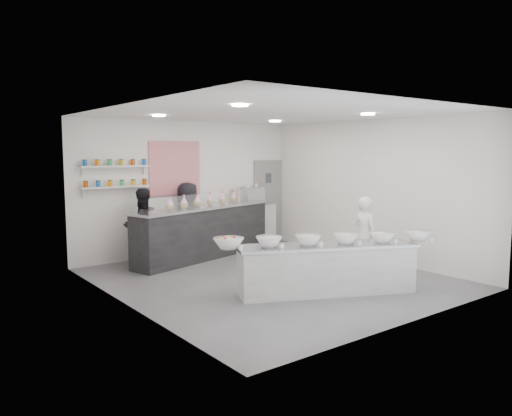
{
  "coord_description": "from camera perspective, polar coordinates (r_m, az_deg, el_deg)",
  "views": [
    {
      "loc": [
        -5.65,
        -6.96,
        2.31
      ],
      "look_at": [
        -0.04,
        0.4,
        1.27
      ],
      "focal_mm": 35.0,
      "sensor_mm": 36.0,
      "label": 1
    }
  ],
  "objects": [
    {
      "name": "cup_stacks",
      "position": [
        11.92,
        -2.42,
        1.25
      ],
      "size": [
        0.24,
        0.24,
        0.38
      ],
      "primitive_type": null,
      "color": "tan",
      "rests_on": "espresso_ledge"
    },
    {
      "name": "pattern_panel",
      "position": [
        11.27,
        -9.25,
        4.51
      ],
      "size": [
        1.25,
        0.03,
        1.2
      ],
      "primitive_type": "cube",
      "color": "red",
      "rests_on": "back_wall"
    },
    {
      "name": "ceiling",
      "position": [
        8.99,
        1.78,
        10.81
      ],
      "size": [
        6.0,
        6.0,
        0.0
      ],
      "primitive_type": "plane",
      "rotation": [
        3.14,
        0.0,
        0.0
      ],
      "color": "white",
      "rests_on": "floor"
    },
    {
      "name": "cookie_bags",
      "position": [
        10.87,
        -5.97,
        0.96
      ],
      "size": [
        2.13,
        0.73,
        0.28
      ],
      "primitive_type": null,
      "rotation": [
        0.0,
        0.0,
        0.27
      ],
      "color": "#FC90DB",
      "rests_on": "back_bar"
    },
    {
      "name": "prep_bowls",
      "position": [
        8.21,
        8.12,
        -3.57
      ],
      "size": [
        3.55,
        2.02,
        0.17
      ],
      "primitive_type": null,
      "rotation": [
        0.0,
        0.0,
        -0.44
      ],
      "color": "white",
      "rests_on": "prep_counter"
    },
    {
      "name": "downlight_1",
      "position": [
        9.26,
        12.65,
        10.41
      ],
      "size": [
        0.24,
        0.24,
        0.02
      ],
      "primitive_type": "cylinder",
      "color": "white",
      "rests_on": "ceiling"
    },
    {
      "name": "downlight_2",
      "position": [
        9.58,
        -11.06,
        10.31
      ],
      "size": [
        0.24,
        0.24,
        0.02
      ],
      "primitive_type": "cylinder",
      "color": "white",
      "rests_on": "ceiling"
    },
    {
      "name": "right_wall",
      "position": [
        10.94,
        13.02,
        2.01
      ],
      "size": [
        0.0,
        6.0,
        6.0
      ],
      "primitive_type": "plane",
      "rotation": [
        1.57,
        0.0,
        -1.57
      ],
      "color": "white",
      "rests_on": "floor"
    },
    {
      "name": "floor",
      "position": [
        9.26,
        1.72,
        -8.03
      ],
      "size": [
        6.0,
        6.0,
        0.0
      ],
      "primitive_type": "plane",
      "color": "#515156",
      "rests_on": "ground"
    },
    {
      "name": "back_wall",
      "position": [
        11.48,
        -7.73,
        2.32
      ],
      "size": [
        5.5,
        0.0,
        5.5
      ],
      "primitive_type": "plane",
      "rotation": [
        1.57,
        0.0,
        0.0
      ],
      "color": "white",
      "rests_on": "floor"
    },
    {
      "name": "label_cards",
      "position": [
        8.06,
        11.69,
        -4.19
      ],
      "size": [
        3.31,
        0.04,
        0.07
      ],
      "primitive_type": null,
      "color": "white",
      "rests_on": "prep_counter"
    },
    {
      "name": "staff_right",
      "position": [
        11.08,
        -7.79,
        -1.34
      ],
      "size": [
        0.91,
        0.7,
        1.65
      ],
      "primitive_type": "imported",
      "rotation": [
        0.0,
        0.0,
        3.38
      ],
      "color": "black",
      "rests_on": "floor"
    },
    {
      "name": "staff_left",
      "position": [
        10.52,
        -12.92,
        -2.06
      ],
      "size": [
        0.79,
        0.63,
        1.58
      ],
      "primitive_type": "imported",
      "rotation": [
        0.0,
        0.0,
        3.19
      ],
      "color": "black",
      "rests_on": "floor"
    },
    {
      "name": "downlight_3",
      "position": [
        11.11,
        2.19,
        9.87
      ],
      "size": [
        0.24,
        0.24,
        0.02
      ],
      "primitive_type": "cylinder",
      "color": "white",
      "rests_on": "ceiling"
    },
    {
      "name": "left_wall",
      "position": [
        7.59,
        -14.6,
        0.08
      ],
      "size": [
        0.0,
        6.0,
        6.0
      ],
      "primitive_type": "plane",
      "rotation": [
        1.57,
        0.0,
        1.57
      ],
      "color": "white",
      "rests_on": "floor"
    },
    {
      "name": "jar_shelf_lower",
      "position": [
        10.63,
        -15.7,
        2.35
      ],
      "size": [
        1.45,
        0.22,
        0.04
      ],
      "primitive_type": "cube",
      "color": "silver",
      "rests_on": "back_wall"
    },
    {
      "name": "espresso_machine",
      "position": [
        12.22,
        -0.46,
        1.41
      ],
      "size": [
        0.51,
        0.35,
        0.39
      ],
      "primitive_type": "cube",
      "color": "#93969E",
      "rests_on": "espresso_ledge"
    },
    {
      "name": "espresso_ledge",
      "position": [
        12.25,
        -0.83,
        -1.97
      ],
      "size": [
        1.41,
        0.45,
        1.05
      ],
      "primitive_type": "cube",
      "color": "#A7A7A3",
      "rests_on": "floor"
    },
    {
      "name": "back_bar",
      "position": [
        10.96,
        -5.92,
        -2.75
      ],
      "size": [
        3.73,
        1.62,
        1.14
      ],
      "primitive_type": "cube",
      "rotation": [
        0.0,
        0.0,
        0.27
      ],
      "color": "black",
      "rests_on": "floor"
    },
    {
      "name": "sneeze_guard",
      "position": [
        10.65,
        -4.71,
        0.94
      ],
      "size": [
        3.51,
        0.97,
        0.31
      ],
      "primitive_type": "cube",
      "rotation": [
        0.0,
        0.0,
        0.27
      ],
      "color": "white",
      "rests_on": "back_bar"
    },
    {
      "name": "downlight_0",
      "position": [
        7.35,
        -1.85,
        11.64
      ],
      "size": [
        0.24,
        0.24,
        0.02
      ],
      "primitive_type": "cylinder",
      "color": "white",
      "rests_on": "ceiling"
    },
    {
      "name": "jar_shelf_upper",
      "position": [
        10.61,
        -15.77,
        4.61
      ],
      "size": [
        1.45,
        0.22,
        0.04
      ],
      "primitive_type": "cube",
      "color": "silver",
      "rests_on": "back_wall"
    },
    {
      "name": "preserve_jars",
      "position": [
        10.6,
        -15.71,
        3.85
      ],
      "size": [
        1.45,
        0.1,
        0.56
      ],
      "primitive_type": null,
      "color": "#C44604",
      "rests_on": "jar_shelf_lower"
    },
    {
      "name": "woman_prep",
      "position": [
        9.63,
        12.39,
        -3.11
      ],
      "size": [
        0.42,
        0.58,
        1.48
      ],
      "primitive_type": "imported",
      "rotation": [
        0.0,
        0.0,
        1.45
      ],
      "color": "white",
      "rests_on": "floor"
    },
    {
      "name": "prep_counter",
      "position": [
        8.31,
        8.07,
        -6.9
      ],
      "size": [
        2.98,
        1.87,
        0.81
      ],
      "primitive_type": "cube",
      "rotation": [
        0.0,
        0.0,
        -0.44
      ],
      "color": "#A7A7A3",
      "rests_on": "floor"
    },
    {
      "name": "back_door",
      "position": [
        12.79,
        1.37,
        0.76
      ],
      "size": [
        0.88,
        0.04,
        2.1
      ],
      "primitive_type": "cube",
      "color": "gray",
      "rests_on": "floor"
    }
  ]
}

